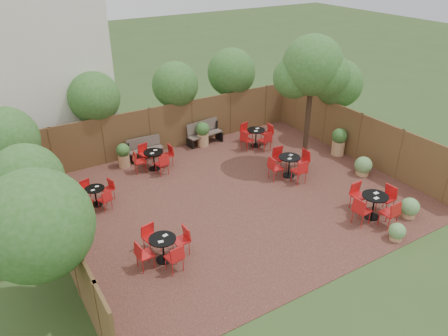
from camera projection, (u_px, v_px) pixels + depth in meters
ground at (235, 197)px, 15.57m from camera, size 80.00×80.00×0.00m
courtyard_paving at (235, 197)px, 15.57m from camera, size 12.00×10.00×0.02m
fence_back at (173, 126)px, 18.89m from camera, size 12.00×0.08×2.00m
fence_left at (57, 225)px, 12.33m from camera, size 0.08×10.00×2.00m
fence_right at (358, 136)px, 17.89m from camera, size 0.08×10.00×2.00m
neighbour_building at (36, 55)px, 17.68m from camera, size 5.00×4.00×8.00m
overhang_foliage at (152, 117)px, 15.26m from camera, size 15.58×10.66×2.49m
courtyard_tree at (312, 70)px, 15.88m from camera, size 2.49×2.39×5.21m
park_bench_left at (145, 148)px, 18.15m from camera, size 1.45×0.52×0.89m
park_bench_right at (204, 132)px, 19.43m from camera, size 1.70×0.74×1.02m
bistro_tables at (239, 179)px, 15.81m from camera, size 9.04×8.55×0.95m
planters at (204, 146)px, 17.98m from camera, size 11.85×4.63×1.17m
low_shrubs at (384, 191)px, 15.29m from camera, size 2.90×4.08×0.73m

